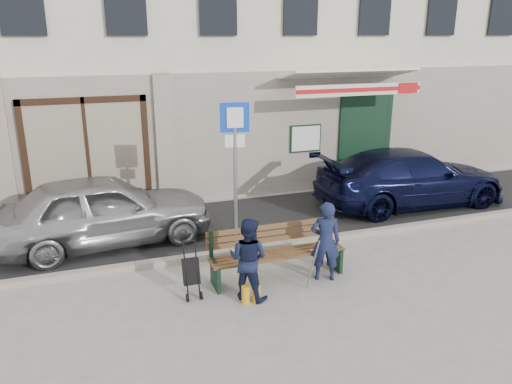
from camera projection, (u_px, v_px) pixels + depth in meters
name	position (u px, v px, depth m)	size (l,w,h in m)	color
ground	(299.00, 284.00, 8.54)	(80.00, 80.00, 0.00)	#9E9991
asphalt_lane	(244.00, 222.00, 11.33)	(60.00, 3.20, 0.01)	#282828
curb	(268.00, 247.00, 9.87)	(60.00, 0.18, 0.12)	#9E9384
building	(187.00, 2.00, 14.65)	(20.00, 8.27, 10.00)	beige
car_silver	(103.00, 210.00, 9.97)	(1.72, 4.27, 1.45)	#A8A8AD
car_navy	(411.00, 178.00, 12.32)	(1.96, 4.82, 1.40)	black
parking_sign	(235.00, 153.00, 9.23)	(0.54, 0.12, 2.91)	gray
bench	(275.00, 254.00, 8.63)	(2.40, 1.17, 0.98)	brown
man	(325.00, 241.00, 8.51)	(0.52, 0.34, 1.42)	#151C3C
woman	(248.00, 259.00, 7.91)	(0.66, 0.52, 1.36)	#131935
stroller	(191.00, 273.00, 8.05)	(0.27, 0.38, 0.92)	black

